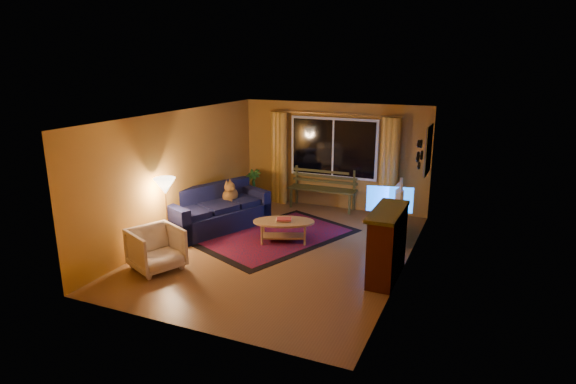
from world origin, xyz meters
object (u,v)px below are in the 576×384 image
at_px(tv_console, 393,227).
at_px(floor_lamp, 167,214).
at_px(sofa, 217,209).
at_px(bench, 322,199).
at_px(armchair, 156,247).
at_px(coffee_table, 284,231).

bearing_deg(tv_console, floor_lamp, -166.51).
distance_m(sofa, tv_console, 3.63).
bearing_deg(floor_lamp, bench, 62.59).
distance_m(sofa, armchair, 2.14).
relative_size(sofa, coffee_table, 1.84).
relative_size(bench, armchair, 2.00).
height_order(sofa, coffee_table, sofa).
xyz_separation_m(bench, armchair, (-1.41, -4.37, 0.16)).
distance_m(bench, floor_lamp, 3.98).
xyz_separation_m(armchair, coffee_table, (1.46, 2.02, -0.18)).
distance_m(bench, coffee_table, 2.36).
relative_size(bench, tv_console, 1.41).
relative_size(bench, floor_lamp, 1.19).
distance_m(coffee_table, tv_console, 2.18).
xyz_separation_m(bench, coffee_table, (0.05, -2.36, -0.02)).
distance_m(bench, tv_console, 2.36).
relative_size(floor_lamp, tv_console, 1.18).
height_order(armchair, coffee_table, armchair).
distance_m(floor_lamp, coffee_table, 2.25).
bearing_deg(coffee_table, bench, 91.19).
relative_size(sofa, floor_lamp, 1.63).
height_order(bench, tv_console, bench).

